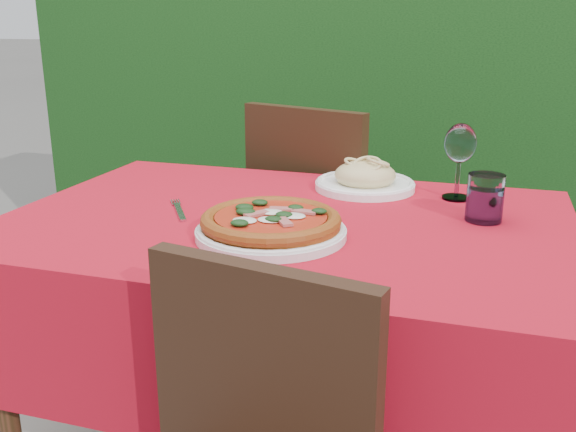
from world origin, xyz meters
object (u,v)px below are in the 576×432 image
(chair_far, at_px, (321,226))
(water_glass, at_px, (485,200))
(pasta_plate, at_px, (365,179))
(pizza_plate, at_px, (271,224))
(fork, at_px, (180,212))
(wine_glass, at_px, (460,146))

(chair_far, height_order, water_glass, chair_far)
(chair_far, relative_size, pasta_plate, 3.55)
(pizza_plate, height_order, pasta_plate, pasta_plate)
(water_glass, relative_size, fork, 0.56)
(chair_far, bearing_deg, wine_glass, 160.66)
(pizza_plate, distance_m, pasta_plate, 0.45)
(pizza_plate, bearing_deg, water_glass, 30.29)
(pizza_plate, bearing_deg, pasta_plate, 75.58)
(chair_far, relative_size, pizza_plate, 2.68)
(chair_far, relative_size, water_glass, 8.75)
(chair_far, bearing_deg, fork, 93.23)
(pizza_plate, relative_size, pasta_plate, 1.32)
(chair_far, xyz_separation_m, pasta_plate, (0.20, -0.30, 0.24))
(pasta_plate, bearing_deg, fork, -137.15)
(pasta_plate, bearing_deg, pizza_plate, -104.42)
(chair_far, height_order, wine_glass, wine_glass)
(pasta_plate, height_order, wine_glass, wine_glass)
(water_glass, bearing_deg, wine_glass, 112.12)
(pasta_plate, relative_size, fork, 1.38)
(chair_far, distance_m, fork, 0.70)
(pasta_plate, xyz_separation_m, wine_glass, (0.24, -0.03, 0.11))
(pizza_plate, distance_m, wine_glass, 0.55)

